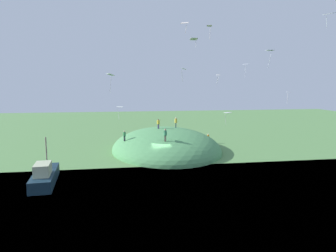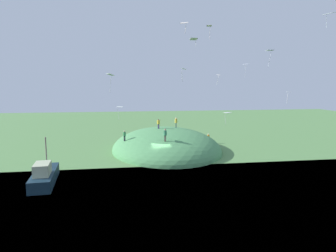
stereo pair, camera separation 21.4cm
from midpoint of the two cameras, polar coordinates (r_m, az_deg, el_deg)
ground_plane at (r=42.03m, az=-1.22°, el=-6.71°), size 160.00×160.00×0.00m
grass_hill at (r=49.66m, az=-0.23°, el=-4.45°), size 23.52×17.48×6.95m
boat_on_lake at (r=35.37m, az=-22.14°, el=-8.66°), size 7.85×2.85×4.71m
person_watching_kites at (r=50.42m, az=1.65°, el=0.88°), size 0.50×0.50×1.74m
person_on_hilltop at (r=46.00m, az=-8.07°, el=-1.61°), size 0.61×0.61×1.61m
person_walking_path at (r=55.21m, az=7.73°, el=-2.10°), size 0.50×0.50×1.76m
person_near_shore at (r=41.83m, az=-0.39°, el=-1.43°), size 0.60×0.60×1.77m
person_with_child at (r=49.00m, az=-1.68°, el=0.63°), size 0.63×0.63×1.59m
kite_0 at (r=39.91m, az=11.27°, el=2.36°), size 0.95×1.11×1.70m
kite_1 at (r=33.32m, az=3.27°, el=18.75°), size 0.86×0.98×1.23m
kite_2 at (r=38.66m, az=-10.66°, el=9.34°), size 1.31×1.11×2.38m
kite_3 at (r=42.74m, az=-8.98°, el=3.43°), size 0.87×1.02×1.83m
kite_4 at (r=42.58m, az=5.03°, el=15.98°), size 0.72×1.04×1.19m
kite_5 at (r=39.60m, az=21.91°, el=5.81°), size 0.79×0.68×1.43m
kite_6 at (r=51.89m, az=9.61°, el=9.28°), size 0.61×0.73×1.69m
kite_7 at (r=40.48m, az=18.80°, el=13.17°), size 0.69×0.96×2.10m
kite_8 at (r=39.53m, az=7.96°, el=17.98°), size 0.61×0.73×1.73m
kite_9 at (r=42.25m, az=3.12°, el=10.57°), size 0.93×0.71×1.87m
kite_10 at (r=35.89m, az=28.27°, el=18.11°), size 1.23×1.05×1.41m
kite_11 at (r=45.81m, az=14.63°, el=11.07°), size 1.06×1.00×2.02m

